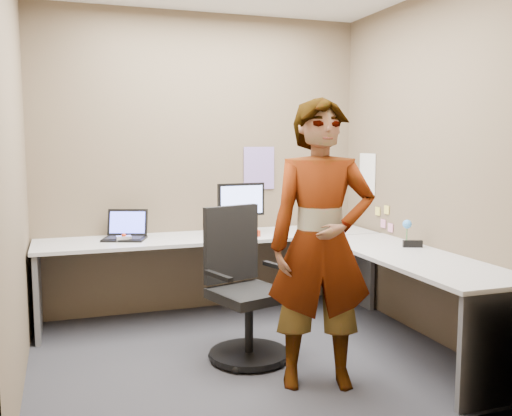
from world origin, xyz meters
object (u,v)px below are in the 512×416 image
object	(u,v)px
desk	(282,262)
monitor	(241,202)
person	(321,245)
office_chair	(244,298)

from	to	relation	value
desk	monitor	bearing A→B (deg)	110.21
desk	person	world-z (taller)	person
desk	monitor	world-z (taller)	monitor
desk	monitor	distance (m)	0.70
desk	office_chair	size ratio (longest dim) A/B	2.79
monitor	person	xyz separation A→B (m)	(0.05, -1.51, -0.11)
monitor	office_chair	size ratio (longest dim) A/B	0.40
desk	monitor	size ratio (longest dim) A/B	6.91
desk	monitor	xyz separation A→B (m)	(-0.19, 0.51, 0.44)
desk	office_chair	bearing A→B (deg)	-138.21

